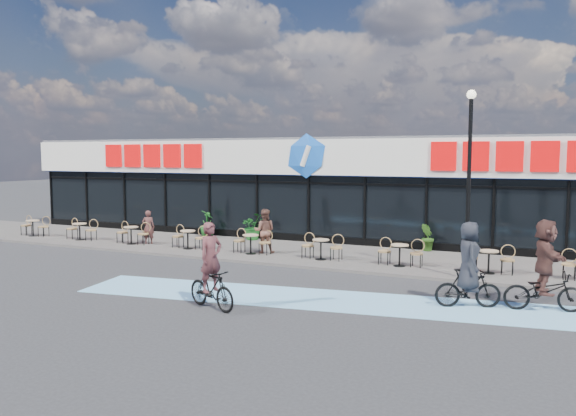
{
  "coord_description": "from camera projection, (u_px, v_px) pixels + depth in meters",
  "views": [
    {
      "loc": [
        9.04,
        -15.29,
        3.88
      ],
      "look_at": [
        0.59,
        3.5,
        1.9
      ],
      "focal_mm": 35.0,
      "sensor_mm": 36.0,
      "label": 1
    }
  ],
  "objects": [
    {
      "name": "bistro_set_1",
      "position": [
        81.0,
        229.0,
        24.84
      ],
      "size": [
        1.54,
        0.62,
        0.9
      ],
      "color": "tan",
      "rests_on": "sidewalk"
    },
    {
      "name": "bistro_set_0",
      "position": [
        35.0,
        226.0,
        26.0
      ],
      "size": [
        1.54,
        0.62,
        0.9
      ],
      "color": "tan",
      "rests_on": "sidewalk"
    },
    {
      "name": "cyclist_b",
      "position": [
        545.0,
        271.0,
        13.81
      ],
      "size": [
        2.01,
        1.79,
        2.29
      ],
      "color": "black",
      "rests_on": "ground"
    },
    {
      "name": "bike_lane",
      "position": [
        328.0,
        300.0,
        14.95
      ],
      "size": [
        14.17,
        4.13,
        0.01
      ],
      "primitive_type": "cube",
      "rotation": [
        0.0,
        0.0,
        0.14
      ],
      "color": "#70ADD4",
      "rests_on": "ground"
    },
    {
      "name": "cyclist_a",
      "position": [
        468.0,
        272.0,
        14.13
      ],
      "size": [
        1.7,
        0.99,
        2.19
      ],
      "color": "black",
      "rests_on": "ground"
    },
    {
      "name": "bistro_set_4",
      "position": [
        252.0,
        242.0,
        21.35
      ],
      "size": [
        1.54,
        0.62,
        0.9
      ],
      "color": "tan",
      "rests_on": "sidewalk"
    },
    {
      "name": "cyclist_c",
      "position": [
        211.0,
        278.0,
        14.0
      ],
      "size": [
        1.79,
        1.07,
        2.2
      ],
      "color": "black",
      "rests_on": "ground"
    },
    {
      "name": "ground",
      "position": [
        226.0,
        276.0,
        17.95
      ],
      "size": [
        120.0,
        120.0,
        0.0
      ],
      "primitive_type": "plane",
      "color": "#28282B",
      "rests_on": "ground"
    },
    {
      "name": "potted_plant_mid",
      "position": [
        253.0,
        226.0,
        24.82
      ],
      "size": [
        1.42,
        1.43,
        1.2
      ],
      "primitive_type": "imported",
      "rotation": [
        0.0,
        0.0,
        0.86
      ],
      "color": "#1A5B1E",
      "rests_on": "sidewalk"
    },
    {
      "name": "sidewalk",
      "position": [
        285.0,
        252.0,
        22.03
      ],
      "size": [
        44.0,
        5.0,
        0.1
      ],
      "primitive_type": "cube",
      "color": "#58524E",
      "rests_on": "ground"
    },
    {
      "name": "bistro_set_7",
      "position": [
        489.0,
        259.0,
        17.87
      ],
      "size": [
        1.54,
        0.62,
        0.9
      ],
      "color": "tan",
      "rests_on": "sidewalk"
    },
    {
      "name": "building",
      "position": [
        332.0,
        187.0,
        26.74
      ],
      "size": [
        30.6,
        6.57,
        4.75
      ],
      "color": "black",
      "rests_on": "ground"
    },
    {
      "name": "bistro_set_3",
      "position": [
        189.0,
        237.0,
        22.52
      ],
      "size": [
        1.54,
        0.62,
        0.9
      ],
      "color": "tan",
      "rests_on": "sidewalk"
    },
    {
      "name": "lamp_post",
      "position": [
        469.0,
        169.0,
        16.81
      ],
      "size": [
        0.28,
        0.28,
        5.68
      ],
      "color": "black",
      "rests_on": "sidewalk"
    },
    {
      "name": "potted_plant_right",
      "position": [
        428.0,
        237.0,
        21.86
      ],
      "size": [
        0.64,
        0.72,
        1.09
      ],
      "primitive_type": "imported",
      "rotation": [
        0.0,
        0.0,
        5.02
      ],
      "color": "#2A5217",
      "rests_on": "sidewalk"
    },
    {
      "name": "patron_right",
      "position": [
        264.0,
        231.0,
        21.47
      ],
      "size": [
        0.99,
        0.88,
        1.69
      ],
      "primitive_type": "imported",
      "rotation": [
        0.0,
        0.0,
        3.48
      ],
      "color": "brown",
      "rests_on": "sidewalk"
    },
    {
      "name": "bistro_set_2",
      "position": [
        133.0,
        233.0,
        23.68
      ],
      "size": [
        1.54,
        0.62,
        0.9
      ],
      "color": "tan",
      "rests_on": "sidewalk"
    },
    {
      "name": "patron_left",
      "position": [
        148.0,
        227.0,
        23.67
      ],
      "size": [
        0.61,
        0.52,
        1.42
      ],
      "primitive_type": "imported",
      "rotation": [
        0.0,
        0.0,
        3.56
      ],
      "color": "#4C2A27",
      "rests_on": "sidewalk"
    },
    {
      "name": "bistro_set_5",
      "position": [
        322.0,
        247.0,
        20.19
      ],
      "size": [
        1.54,
        0.62,
        0.9
      ],
      "color": "tan",
      "rests_on": "sidewalk"
    },
    {
      "name": "bistro_set_6",
      "position": [
        400.0,
        252.0,
        19.03
      ],
      "size": [
        1.54,
        0.62,
        0.9
      ],
      "color": "tan",
      "rests_on": "sidewalk"
    },
    {
      "name": "potted_plant_left",
      "position": [
        207.0,
        224.0,
        25.73
      ],
      "size": [
        0.92,
        0.92,
        1.21
      ],
      "primitive_type": "imported",
      "rotation": [
        0.0,
        0.0,
        2.1
      ],
      "color": "#134515",
      "rests_on": "sidewalk"
    }
  ]
}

